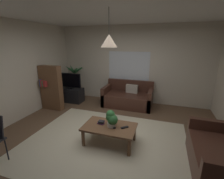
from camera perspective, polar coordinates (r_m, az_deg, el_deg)
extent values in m
cube|color=brown|center=(3.78, -1.50, -16.89)|extent=(5.23, 4.99, 0.02)
cube|color=beige|center=(3.61, -2.63, -18.36)|extent=(3.40, 2.75, 0.01)
cube|color=beige|center=(5.64, 7.23, 8.83)|extent=(5.35, 0.06, 2.65)
cube|color=beige|center=(4.81, -32.86, 5.00)|extent=(0.06, 4.99, 2.65)
cube|color=white|center=(3.20, -1.90, 27.14)|extent=(5.23, 4.99, 0.02)
cube|color=white|center=(5.65, 5.97, 7.53)|extent=(1.45, 0.01, 1.17)
cube|color=#47281E|center=(5.38, 5.57, -3.77)|extent=(1.61, 0.86, 0.42)
cube|color=#47281E|center=(5.60, 6.54, 1.43)|extent=(1.61, 0.12, 0.40)
cube|color=#47281E|center=(5.54, -1.94, -1.87)|extent=(0.12, 0.86, 0.64)
cube|color=#47281E|center=(5.24, 13.59, -3.45)|extent=(0.12, 0.86, 0.64)
cube|color=#B7AD9E|center=(5.42, 7.17, 0.25)|extent=(0.41, 0.16, 0.28)
cube|color=#47281E|center=(3.34, 34.36, -20.55)|extent=(0.86, 1.36, 0.42)
cube|color=#47281E|center=(3.79, 32.19, -13.73)|extent=(0.86, 0.12, 0.64)
cube|color=brown|center=(3.39, -0.92, -13.32)|extent=(1.09, 0.65, 0.04)
cylinder|color=brown|center=(3.46, -10.36, -16.82)|extent=(0.07, 0.07, 0.36)
cylinder|color=brown|center=(3.18, 6.19, -20.04)|extent=(0.07, 0.07, 0.36)
cylinder|color=brown|center=(3.87, -6.52, -12.82)|extent=(0.07, 0.07, 0.36)
cylinder|color=brown|center=(3.61, 8.08, -15.16)|extent=(0.07, 0.07, 0.36)
cube|color=#72387F|center=(3.47, -4.04, -12.03)|extent=(0.15, 0.11, 0.02)
cube|color=black|center=(3.46, -3.97, -11.77)|extent=(0.14, 0.13, 0.02)
cube|color=black|center=(3.45, -3.91, -11.43)|extent=(0.13, 0.11, 0.03)
cube|color=black|center=(3.34, 0.55, -13.19)|extent=(0.13, 0.16, 0.02)
cube|color=black|center=(3.32, 4.58, -13.44)|extent=(0.15, 0.14, 0.02)
cylinder|color=beige|center=(3.35, -0.18, -12.51)|extent=(0.18, 0.18, 0.08)
sphere|color=#2D6B33|center=(3.29, 0.23, -10.84)|extent=(0.22, 0.22, 0.22)
sphere|color=#2D6B33|center=(3.29, -0.63, -10.04)|extent=(0.18, 0.18, 0.18)
sphere|color=#2D6B33|center=(3.28, -0.55, -8.99)|extent=(0.18, 0.18, 0.18)
cube|color=black|center=(5.94, -14.64, -1.83)|extent=(0.90, 0.44, 0.50)
cube|color=black|center=(5.78, -15.14, 3.28)|extent=(0.88, 0.05, 0.50)
cube|color=black|center=(5.76, -15.28, 3.22)|extent=(0.84, 0.00, 0.46)
cube|color=black|center=(5.85, -14.94, 0.62)|extent=(0.24, 0.16, 0.04)
cylinder|color=#B77051|center=(6.42, -12.90, -1.27)|extent=(0.32, 0.32, 0.30)
cylinder|color=brown|center=(6.29, -13.20, 3.11)|extent=(0.05, 0.05, 0.71)
cone|color=#235B2D|center=(6.08, -11.80, 7.01)|extent=(0.48, 0.15, 0.28)
cone|color=#235B2D|center=(6.28, -11.51, 7.31)|extent=(0.33, 0.44, 0.34)
cone|color=#235B2D|center=(6.41, -12.59, 7.32)|extent=(0.13, 0.48, 0.26)
cone|color=#235B2D|center=(6.38, -14.29, 7.41)|extent=(0.41, 0.33, 0.34)
cone|color=#235B2D|center=(6.19, -15.01, 7.18)|extent=(0.35, 0.30, 0.35)
cone|color=#235B2D|center=(6.09, -14.68, 6.76)|extent=(0.17, 0.40, 0.29)
cone|color=#235B2D|center=(6.03, -13.16, 6.81)|extent=(0.31, 0.37, 0.32)
cube|color=brown|center=(5.33, -21.05, 0.54)|extent=(0.70, 0.22, 1.40)
cube|color=#99663F|center=(5.39, -24.39, 2.15)|extent=(0.03, 0.16, 0.19)
cube|color=#2D4C8C|center=(5.36, -24.10, 2.22)|extent=(0.04, 0.16, 0.21)
cube|color=#B22D2D|center=(5.33, -23.72, 2.14)|extent=(0.05, 0.16, 0.20)
cube|color=#387247|center=(5.30, -23.33, 2.00)|extent=(0.04, 0.16, 0.18)
cube|color=#B22D2D|center=(5.27, -22.94, 1.99)|extent=(0.05, 0.16, 0.19)
cube|color=#B22D2D|center=(5.24, -22.53, 1.86)|extent=(0.04, 0.16, 0.17)
cylinder|color=black|center=(3.59, -33.74, -17.51)|extent=(0.02, 0.02, 0.45)
cylinder|color=black|center=(2.96, -1.12, 23.57)|extent=(0.01, 0.01, 0.43)
cone|color=tan|center=(2.94, -1.08, 17.17)|extent=(0.30, 0.30, 0.23)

